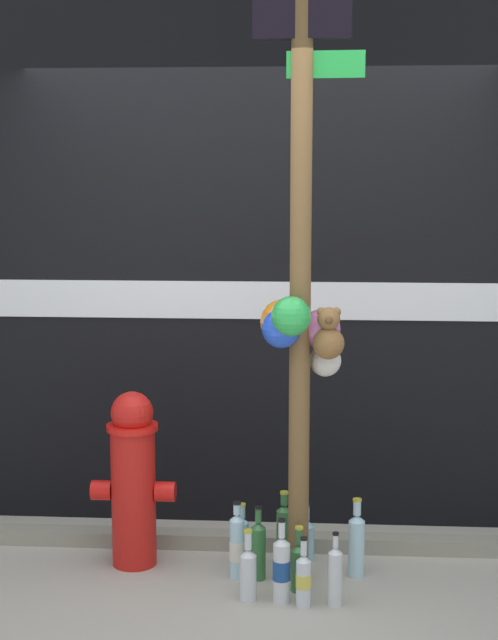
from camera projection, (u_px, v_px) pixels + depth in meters
ground_plane at (241, 619)px, 4.28m from camera, size 14.00×14.00×0.00m
building_wall at (258, 243)px, 5.33m from camera, size 10.00×0.21×3.13m
curb_strip at (253, 541)px, 5.09m from camera, size 8.00×0.12×0.08m
memorial_post at (301, 263)px, 4.49m from camera, size 0.50×0.48×2.90m
fire_hydrant at (133, 478)px, 4.82m from camera, size 0.42×0.25×0.89m
bottle_0 at (356, 543)px, 4.72m from camera, size 0.08×0.08×0.39m
bottle_1 at (248, 572)px, 4.46m from camera, size 0.08×0.08×0.34m
bottle_2 at (303, 579)px, 4.39m from camera, size 0.07×0.07×0.33m
bottle_3 at (299, 565)px, 4.56m from camera, size 0.08×0.08×0.32m
bottle_4 at (237, 546)px, 4.70m from camera, size 0.07×0.07×0.39m
bottle_5 at (335, 575)px, 4.41m from camera, size 0.07×0.07×0.35m
bottle_6 at (307, 539)px, 4.92m from camera, size 0.08×0.08×0.30m
bottle_7 at (258, 549)px, 4.69m from camera, size 0.07×0.07×0.37m
bottle_8 at (243, 538)px, 4.91m from camera, size 0.07×0.07×0.30m
bottle_9 at (282, 568)px, 4.44m from camera, size 0.08×0.08×0.40m
bottle_10 at (284, 532)px, 4.87m from camera, size 0.08×0.08×0.38m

